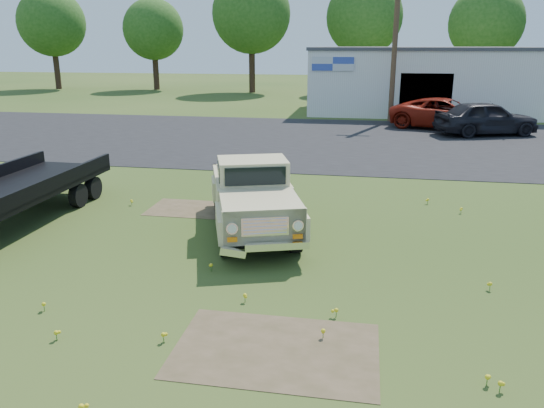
{
  "coord_description": "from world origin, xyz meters",
  "views": [
    {
      "loc": [
        2.65,
        -9.77,
        4.33
      ],
      "look_at": [
        0.73,
        1.0,
        1.03
      ],
      "focal_mm": 35.0,
      "sensor_mm": 36.0,
      "label": 1
    }
  ],
  "objects": [
    {
      "name": "dark_sedan",
      "position": [
        8.43,
        17.81,
        0.84
      ],
      "size": [
        5.28,
        3.41,
        1.67
      ],
      "primitive_type": "imported",
      "rotation": [
        0.0,
        0.0,
        1.89
      ],
      "color": "black",
      "rests_on": "ground"
    },
    {
      "name": "treeline_c",
      "position": [
        -8.0,
        39.5,
        6.93
      ],
      "size": [
        7.04,
        7.04,
        10.47
      ],
      "color": "#332117",
      "rests_on": "ground"
    },
    {
      "name": "dirt_patch_b",
      "position": [
        -2.0,
        3.5,
        0.0
      ],
      "size": [
        2.2,
        1.6,
        0.01
      ],
      "primitive_type": "cube",
      "color": "#4B4028",
      "rests_on": "ground"
    },
    {
      "name": "asphalt_lot",
      "position": [
        0.0,
        15.0,
        0.0
      ],
      "size": [
        90.0,
        14.0,
        0.02
      ],
      "primitive_type": "cube",
      "color": "black",
      "rests_on": "ground"
    },
    {
      "name": "ground",
      "position": [
        0.0,
        0.0,
        0.0
      ],
      "size": [
        140.0,
        140.0,
        0.0
      ],
      "primitive_type": "plane",
      "color": "#2A4315",
      "rests_on": "ground"
    },
    {
      "name": "treeline_b",
      "position": [
        -18.0,
        41.0,
        5.67
      ],
      "size": [
        5.76,
        5.76,
        8.57
      ],
      "color": "#332117",
      "rests_on": "ground"
    },
    {
      "name": "flatbed_trailer",
      "position": [
        -6.08,
        1.7,
        0.93
      ],
      "size": [
        2.32,
        6.81,
        1.85
      ],
      "primitive_type": null,
      "rotation": [
        0.0,
        0.0,
        -0.01
      ],
      "color": "black",
      "rests_on": "ground"
    },
    {
      "name": "treeline_e",
      "position": [
        12.0,
        39.0,
        5.98
      ],
      "size": [
        6.08,
        6.08,
        9.04
      ],
      "color": "#332117",
      "rests_on": "ground"
    },
    {
      "name": "utility_pole_mid",
      "position": [
        4.0,
        22.0,
        4.6
      ],
      "size": [
        1.6,
        0.3,
        9.0
      ],
      "color": "#472E21",
      "rests_on": "ground"
    },
    {
      "name": "vintage_pickup_truck",
      "position": [
        0.08,
        2.08,
        0.89
      ],
      "size": [
        3.33,
        5.24,
        1.78
      ],
      "primitive_type": null,
      "rotation": [
        0.0,
        0.0,
        0.32
      ],
      "color": "#CABA87",
      "rests_on": "ground"
    },
    {
      "name": "treeline_d",
      "position": [
        2.0,
        40.5,
        6.62
      ],
      "size": [
        6.72,
        6.72,
        10.0
      ],
      "color": "#332117",
      "rests_on": "ground"
    },
    {
      "name": "commercial_building",
      "position": [
        6.0,
        26.99,
        2.1
      ],
      "size": [
        14.2,
        8.2,
        4.15
      ],
      "color": "silver",
      "rests_on": "ground"
    },
    {
      "name": "treeline_a",
      "position": [
        -28.0,
        40.0,
        6.3
      ],
      "size": [
        6.4,
        6.4,
        9.52
      ],
      "color": "#332117",
      "rests_on": "ground"
    },
    {
      "name": "red_pickup",
      "position": [
        6.76,
        19.6,
        0.79
      ],
      "size": [
        6.22,
        4.21,
        1.58
      ],
      "primitive_type": "imported",
      "rotation": [
        0.0,
        0.0,
        1.27
      ],
      "color": "maroon",
      "rests_on": "ground"
    },
    {
      "name": "dirt_patch_a",
      "position": [
        1.5,
        -3.0,
        0.0
      ],
      "size": [
        3.0,
        2.0,
        0.01
      ],
      "primitive_type": "cube",
      "color": "#4B4028",
      "rests_on": "ground"
    }
  ]
}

